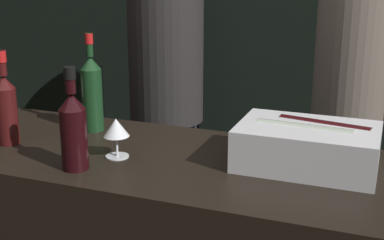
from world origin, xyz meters
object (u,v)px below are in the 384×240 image
person_in_hoodie (171,68)px  person_grey_polo (348,102)px  red_wine_bottle_tall (6,106)px  red_wine_bottle_black_foil (73,128)px  ice_bin_with_bottles (308,144)px  wine_glass (116,129)px  red_wine_bottle_burgundy (92,92)px  person_blond_tee (166,88)px

person_in_hoodie → person_grey_polo: bearing=-38.1°
red_wine_bottle_tall → red_wine_bottle_black_foil: size_ratio=1.03×
ice_bin_with_bottles → red_wine_bottle_tall: 0.99m
wine_glass → red_wine_bottle_burgundy: 0.31m
red_wine_bottle_tall → person_grey_polo: (1.02, 1.06, -0.15)m
red_wine_bottle_tall → person_in_hoodie: person_in_hoodie is taller
ice_bin_with_bottles → person_blond_tee: size_ratio=0.22×
wine_glass → red_wine_bottle_black_foil: size_ratio=0.41×
red_wine_bottle_tall → person_in_hoodie: (-0.21, 1.87, -0.23)m
red_wine_bottle_burgundy → person_grey_polo: bearing=45.0°
person_grey_polo → person_in_hoodie: bearing=-179.0°
person_blond_tee → person_grey_polo: bearing=-52.1°
ice_bin_with_bottles → red_wine_bottle_black_foil: 0.70m
red_wine_bottle_tall → person_grey_polo: bearing=46.2°
ice_bin_with_bottles → wine_glass: size_ratio=3.23×
person_grey_polo → ice_bin_with_bottles: bearing=-57.7°
ice_bin_with_bottles → person_blond_tee: 1.28m
red_wine_bottle_black_foil → person_in_hoodie: 2.08m
red_wine_bottle_tall → red_wine_bottle_burgundy: size_ratio=0.90×
wine_glass → red_wine_bottle_tall: 0.41m
ice_bin_with_bottles → red_wine_bottle_tall: red_wine_bottle_tall is taller
wine_glass → red_wine_bottle_burgundy: (-0.22, 0.22, 0.05)m
person_blond_tee → red_wine_bottle_black_foil: bearing=-129.6°
ice_bin_with_bottles → person_grey_polo: person_grey_polo is taller
ice_bin_with_bottles → person_blond_tee: person_blond_tee is taller
ice_bin_with_bottles → red_wine_bottle_tall: size_ratio=1.29×
wine_glass → person_grey_polo: bearing=59.6°
ice_bin_with_bottles → person_in_hoodie: 2.10m
red_wine_bottle_black_foil → person_blond_tee: person_blond_tee is taller
person_in_hoodie → ice_bin_with_bottles: bearing=-59.9°
wine_glass → red_wine_bottle_tall: (-0.41, -0.02, 0.04)m
person_in_hoodie → red_wine_bottle_tall: bearing=-88.2°
ice_bin_with_bottles → red_wine_bottle_tall: (-0.98, -0.15, 0.06)m
wine_glass → red_wine_bottle_burgundy: size_ratio=0.36×
red_wine_bottle_burgundy → person_blond_tee: 0.88m
red_wine_bottle_tall → person_in_hoodie: bearing=96.3°
red_wine_bottle_burgundy → person_in_hoodie: person_in_hoodie is taller
red_wine_bottle_black_foil → person_blond_tee: (-0.23, 1.20, -0.16)m
red_wine_bottle_tall → person_blond_tee: (0.11, 1.09, -0.17)m
red_wine_bottle_tall → red_wine_bottle_black_foil: (0.34, -0.12, -0.00)m
ice_bin_with_bottles → red_wine_bottle_burgundy: bearing=174.1°
red_wine_bottle_black_foil → red_wine_bottle_burgundy: bearing=112.9°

